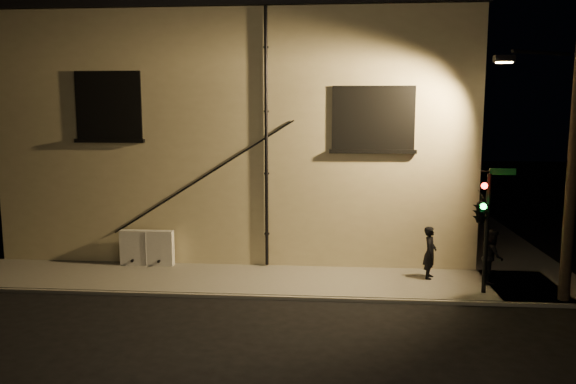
# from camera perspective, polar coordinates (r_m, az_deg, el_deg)

# --- Properties ---
(ground) EXTENTS (90.00, 90.00, 0.00)m
(ground) POSITION_cam_1_polar(r_m,az_deg,el_deg) (15.92, 3.12, -10.89)
(ground) COLOR black
(sidewalk) EXTENTS (21.00, 16.00, 0.12)m
(sidewalk) POSITION_cam_1_polar(r_m,az_deg,el_deg) (20.12, 7.01, -6.67)
(sidewalk) COLOR slate
(sidewalk) RESTS_ON ground
(building) EXTENTS (16.20, 12.23, 8.80)m
(building) POSITION_cam_1_polar(r_m,az_deg,el_deg) (24.29, -3.29, 6.32)
(building) COLOR beige
(building) RESTS_ON ground
(utility_cabinet) EXTENTS (1.78, 0.30, 1.17)m
(utility_cabinet) POSITION_cam_1_polar(r_m,az_deg,el_deg) (19.33, -14.13, -5.51)
(utility_cabinet) COLOR silver
(utility_cabinet) RESTS_ON sidewalk
(pedestrian_a) EXTENTS (0.55, 0.68, 1.61)m
(pedestrian_a) POSITION_cam_1_polar(r_m,az_deg,el_deg) (17.78, 14.22, -5.97)
(pedestrian_a) COLOR black
(pedestrian_a) RESTS_ON sidewalk
(pedestrian_b) EXTENTS (0.70, 0.85, 1.62)m
(pedestrian_b) POSITION_cam_1_polar(r_m,az_deg,el_deg) (17.90, 20.00, -6.12)
(pedestrian_b) COLOR black
(pedestrian_b) RESTS_ON sidewalk
(traffic_signal) EXTENTS (1.29, 2.09, 3.54)m
(traffic_signal) POSITION_cam_1_polar(r_m,az_deg,el_deg) (16.35, 19.04, -1.76)
(traffic_signal) COLOR black
(traffic_signal) RESTS_ON sidewalk
(streetlamp_pole) EXTENTS (2.03, 1.39, 7.26)m
(streetlamp_pole) POSITION_cam_1_polar(r_m,az_deg,el_deg) (16.59, 26.63, 2.64)
(streetlamp_pole) COLOR black
(streetlamp_pole) RESTS_ON ground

